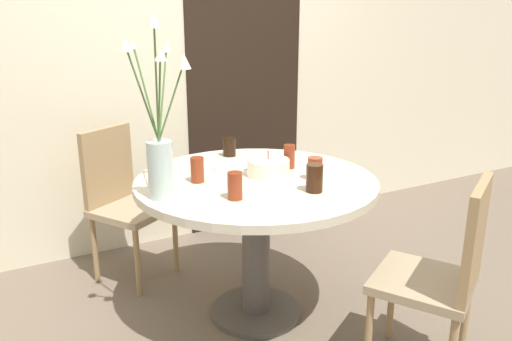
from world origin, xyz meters
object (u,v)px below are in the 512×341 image
object	(u,v)px
chair_left_flank	(122,195)
drink_glass_4	(289,156)
flower_vase	(160,145)
drink_glass_1	(314,178)
chair_near_front	(444,269)
drink_glass_5	(235,186)
drink_glass_3	(229,147)
drink_glass_2	(197,170)
birthday_cake	(268,167)
side_plate	(230,167)
drink_glass_0	(315,168)

from	to	relation	value
chair_left_flank	drink_glass_4	world-z (taller)	chair_left_flank
flower_vase	drink_glass_1	xyz separation A→B (m)	(0.64, -0.25, -0.17)
chair_near_front	drink_glass_5	distance (m)	0.95
chair_near_front	flower_vase	bearing A→B (deg)	-67.74
flower_vase	chair_near_front	bearing A→B (deg)	-37.35
flower_vase	drink_glass_3	bearing A→B (deg)	41.81
drink_glass_2	drink_glass_4	bearing A→B (deg)	-0.85
chair_near_front	drink_glass_1	xyz separation A→B (m)	(-0.33, 0.49, 0.31)
birthday_cake	drink_glass_5	distance (m)	0.39
drink_glass_3	drink_glass_5	bearing A→B (deg)	-113.53
flower_vase	drink_glass_2	xyz separation A→B (m)	(0.22, 0.14, -0.18)
chair_left_flank	drink_glass_1	xyz separation A→B (m)	(0.63, -1.09, 0.31)
birthday_cake	flower_vase	xyz separation A→B (m)	(-0.58, -0.08, 0.20)
side_plate	drink_glass_2	size ratio (longest dim) A/B	1.59
chair_left_flank	chair_near_front	bearing A→B (deg)	-90.75
birthday_cake	drink_glass_2	size ratio (longest dim) A/B	1.76
drink_glass_0	drink_glass_4	xyz separation A→B (m)	(-0.01, 0.23, 0.01)
side_plate	drink_glass_4	xyz separation A→B (m)	(0.27, -0.15, 0.06)
birthday_cake	drink_glass_3	bearing A→B (deg)	91.39
birthday_cake	drink_glass_1	bearing A→B (deg)	-79.31
drink_glass_4	side_plate	bearing A→B (deg)	150.44
drink_glass_1	drink_glass_3	size ratio (longest dim) A/B	1.23
chair_left_flank	side_plate	xyz separation A→B (m)	(0.46, -0.56, 0.26)
drink_glass_3	drink_glass_5	world-z (taller)	drink_glass_5
flower_vase	drink_glass_1	world-z (taller)	flower_vase
drink_glass_5	side_plate	bearing A→B (deg)	66.76
side_plate	drink_glass_2	world-z (taller)	drink_glass_2
drink_glass_0	side_plate	bearing A→B (deg)	126.07
drink_glass_2	chair_near_front	bearing A→B (deg)	-49.72
drink_glass_1	drink_glass_5	xyz separation A→B (m)	(-0.36, 0.08, -0.00)
flower_vase	drink_glass_1	bearing A→B (deg)	-20.96
chair_left_flank	drink_glass_4	xyz separation A→B (m)	(0.73, -0.71, 0.31)
drink_glass_0	drink_glass_1	xyz separation A→B (m)	(-0.11, -0.15, 0.01)
side_plate	drink_glass_2	xyz separation A→B (m)	(-0.25, -0.15, 0.06)
side_plate	drink_glass_5	xyz separation A→B (m)	(-0.19, -0.45, 0.06)
drink_glass_1	drink_glass_3	xyz separation A→B (m)	(-0.07, 0.75, -0.01)
chair_left_flank	drink_glass_3	bearing A→B (deg)	-62.93
drink_glass_2	chair_left_flank	bearing A→B (deg)	106.68
chair_left_flank	drink_glass_4	bearing A→B (deg)	-76.16
drink_glass_0	drink_glass_1	distance (m)	0.19
side_plate	drink_glass_4	world-z (taller)	drink_glass_4
side_plate	drink_glass_2	distance (m)	0.29
birthday_cake	drink_glass_2	distance (m)	0.36
side_plate	chair_near_front	bearing A→B (deg)	-64.07
drink_glass_5	drink_glass_1	bearing A→B (deg)	-12.73
drink_glass_3	flower_vase	bearing A→B (deg)	-138.19
birthday_cake	drink_glass_0	xyz separation A→B (m)	(0.17, -0.17, 0.01)
chair_near_front	drink_glass_0	size ratio (longest dim) A/B	8.24
drink_glass_0	flower_vase	bearing A→B (deg)	172.82
chair_left_flank	birthday_cake	world-z (taller)	chair_left_flank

